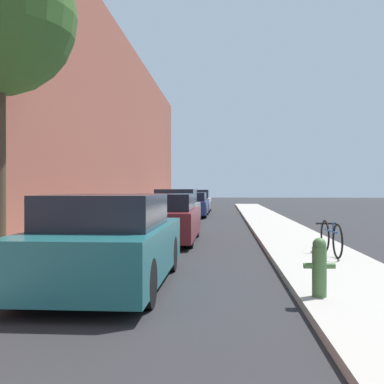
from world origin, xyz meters
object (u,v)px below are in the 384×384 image
Objects in this scene: parked_car_maroon at (163,219)px; parked_car_silver at (197,201)px; parked_car_teal at (108,243)px; fire_hydrant at (319,266)px; parked_car_navy at (191,205)px; bicycle at (331,238)px; parked_car_grey at (177,209)px.

parked_car_maroon is 1.07× the size of parked_car_silver.
fire_hydrant is (3.04, -0.99, -0.17)m from parked_car_teal.
parked_car_navy is at bearing -90.43° from parked_car_silver.
parked_car_teal is at bearing -146.74° from bicycle.
parked_car_silver is 5.20× the size of fire_hydrant.
bicycle is (4.02, -14.96, -0.15)m from parked_car_navy.
parked_car_teal is 17.80m from parked_car_navy.
parked_car_maroon reaches higher than fire_hydrant.
parked_car_teal is 22.73m from parked_car_silver.
parked_car_grey reaches higher than fire_hydrant.
parked_car_silver reaches higher than bicycle.
parked_car_grey reaches higher than parked_car_silver.
parked_car_silver is at bearing 97.15° from fire_hydrant.
parked_car_navy reaches higher than bicycle.
parked_car_navy is 15.49m from bicycle.
parked_car_maroon is 0.97× the size of parked_car_grey.
parked_car_navy is 19.03m from fire_hydrant.
parked_car_silver is at bearing 89.13° from parked_car_grey.
parked_car_maroon is at bearing 89.40° from parked_car_teal.
fire_hydrant reaches higher than bicycle.
bicycle is (3.98, -3.12, -0.18)m from parked_car_maroon.
parked_car_grey is at bearing -91.22° from parked_car_navy.
parked_car_maroon is at bearing -89.98° from parked_car_silver.
parked_car_navy is 1.16× the size of parked_car_silver.
parked_car_grey is 2.55× the size of bicycle.
parked_car_navy is at bearing 103.28° from bicycle.
parked_car_maroon is 5.06m from bicycle.
bicycle is at bearing -74.94° from parked_car_navy.
parked_car_navy is at bearing 89.94° from parked_car_teal.
parked_car_maroon reaches higher than bicycle.
fire_hydrant is at bearing -82.85° from parked_car_silver.
parked_car_grey is 0.95× the size of parked_car_navy.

